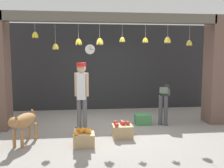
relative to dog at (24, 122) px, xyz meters
name	(u,v)px	position (x,y,z in m)	size (l,w,h in m)	color
ground_plane	(114,128)	(2.06, 0.95, -0.49)	(60.00, 60.00, 0.00)	gray
shop_back_wall	(105,67)	(2.06, 3.41, 1.00)	(7.38, 0.12, 2.98)	#232326
shop_pillar_right	(219,70)	(5.10, 1.25, 1.00)	(0.70, 0.60, 2.98)	brown
storefront_awning	(113,19)	(2.05, 1.07, 2.33)	(5.48, 0.28, 0.94)	#5B564C
dog	(24,122)	(0.00, 0.00, 0.00)	(0.51, 1.05, 0.72)	#9E7042
shopkeeper	(82,92)	(1.24, 0.57, 0.55)	(0.34, 0.30, 1.74)	#56565B
worker_stooping	(165,98)	(3.54, 1.29, 0.22)	(0.51, 0.78, 1.07)	#424247
fruit_crate_oranges	(84,138)	(1.28, -0.24, -0.33)	(0.44, 0.39, 0.36)	tan
fruit_crate_apples	(122,130)	(2.17, 0.20, -0.32)	(0.46, 0.38, 0.38)	tan
produce_box_green	(143,119)	(2.91, 1.25, -0.35)	(0.43, 0.37, 0.28)	#42844C
water_bottle	(76,133)	(1.09, 0.20, -0.36)	(0.08, 0.08, 0.29)	silver
wall_clock	(90,49)	(1.52, 3.33, 1.63)	(0.36, 0.03, 0.36)	black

